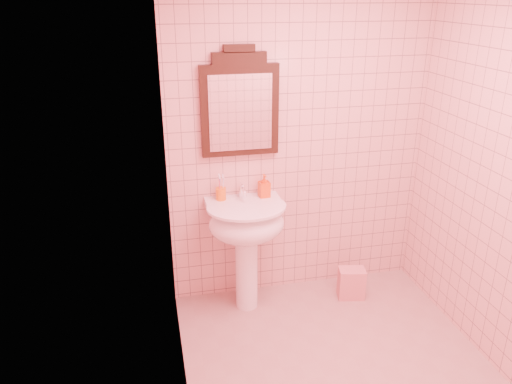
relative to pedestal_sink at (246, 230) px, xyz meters
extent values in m
plane|color=tan|center=(0.46, -0.87, -0.66)|extent=(2.20, 2.20, 0.00)
cube|color=#E5A9A0|center=(0.46, 0.23, 0.59)|extent=(2.00, 0.02, 2.50)
cylinder|color=white|center=(0.00, 0.01, -0.31)|extent=(0.17, 0.17, 0.70)
ellipsoid|color=white|center=(0.00, -0.01, 0.06)|extent=(0.56, 0.46, 0.28)
cube|color=white|center=(0.00, 0.15, 0.17)|extent=(0.56, 0.15, 0.05)
cylinder|color=white|center=(0.00, -0.01, 0.19)|extent=(0.58, 0.58, 0.02)
cylinder|color=white|center=(0.00, 0.15, 0.25)|extent=(0.04, 0.04, 0.09)
cylinder|color=white|center=(0.00, 0.10, 0.28)|extent=(0.02, 0.10, 0.02)
cylinder|color=white|center=(0.00, 0.05, 0.26)|extent=(0.02, 0.02, 0.04)
cube|color=white|center=(0.00, 0.16, 0.30)|extent=(0.02, 0.07, 0.01)
cube|color=black|center=(0.00, 0.20, 0.85)|extent=(0.56, 0.05, 0.65)
cube|color=black|center=(0.00, 0.20, 1.22)|extent=(0.38, 0.05, 0.08)
cube|color=black|center=(0.00, 0.20, 1.28)|extent=(0.22, 0.05, 0.05)
cube|color=white|center=(0.00, 0.17, 0.84)|extent=(0.45, 0.01, 0.54)
cylinder|color=orange|center=(-0.16, 0.15, 0.25)|extent=(0.08, 0.08, 0.10)
cylinder|color=silver|center=(-0.14, 0.15, 0.29)|extent=(0.01, 0.01, 0.18)
cylinder|color=#338CD8|center=(-0.17, 0.16, 0.29)|extent=(0.01, 0.01, 0.18)
cylinder|color=#E5334C|center=(-0.17, 0.13, 0.29)|extent=(0.01, 0.01, 0.18)
imported|color=#DB4A12|center=(0.17, 0.13, 0.29)|extent=(0.09, 0.09, 0.18)
cube|color=tan|center=(0.84, -0.06, -0.54)|extent=(0.23, 0.18, 0.25)
camera|label=1|loc=(-0.66, -3.24, 1.65)|focal=35.00mm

